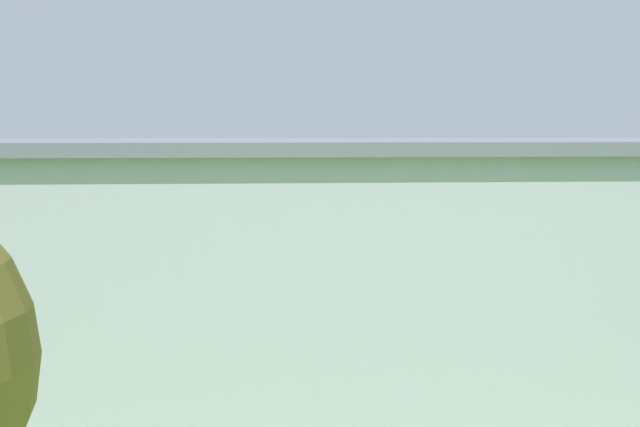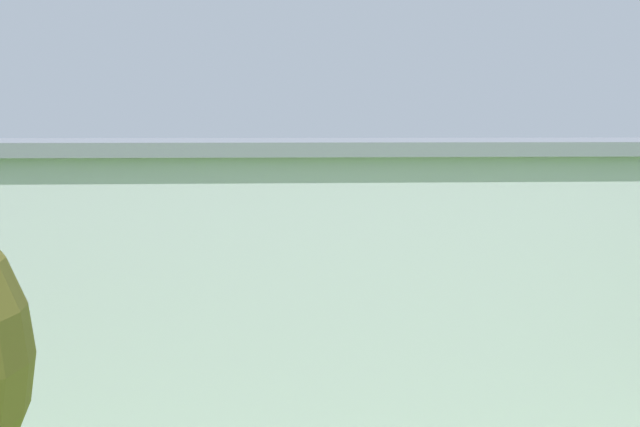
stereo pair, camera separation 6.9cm
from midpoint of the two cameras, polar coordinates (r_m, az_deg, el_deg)
The scene contains 7 objects.
ground_plane at distance 69.26m, azimuth 0.72°, elevation -1.02°, with size 400.00×400.00×0.00m, color #568438.
hangar at distance 27.47m, azimuth 1.09°, elevation -3.01°, with size 27.06×12.20×7.29m.
biplane at distance 63.24m, azimuth 0.12°, elevation 1.84°, with size 8.11×8.84×3.60m.
car_yellow at distance 43.39m, azimuth 15.16°, elevation -3.84°, with size 2.01×4.24×1.70m.
car_green at distance 42.34m, azimuth -15.54°, elevation -4.17°, with size 2.11×4.46×1.55m.
person_by_parked_cars at distance 44.19m, azimuth 0.30°, elevation -3.54°, with size 0.53×0.53×1.67m.
person_crossing_taxiway at distance 40.28m, azimuth 19.05°, elevation -4.63°, with size 0.48×0.48×1.76m.
Camera 2 is at (3.03, 68.77, 7.63)m, focal length 51.76 mm.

